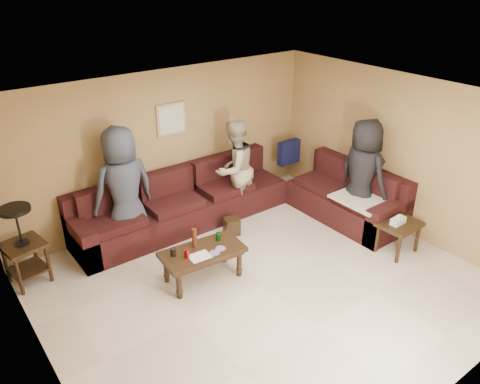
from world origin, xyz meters
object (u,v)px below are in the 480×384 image
(person_right, at_px, (363,174))
(person_left, at_px, (124,189))
(waste_bin, at_px, (232,226))
(coffee_table, at_px, (202,254))
(sectional_sofa, at_px, (243,205))
(person_middle, at_px, (234,169))
(side_table_right, at_px, (399,227))
(end_table_left, at_px, (23,244))

(person_right, bearing_deg, person_left, 65.49)
(waste_bin, bearing_deg, coffee_table, -144.66)
(sectional_sofa, relative_size, waste_bin, 17.00)
(person_right, bearing_deg, person_middle, 45.37)
(side_table_right, height_order, person_middle, person_middle)
(side_table_right, bearing_deg, person_left, 140.25)
(sectional_sofa, height_order, person_right, person_right)
(coffee_table, height_order, end_table_left, end_table_left)
(person_right, bearing_deg, end_table_left, 73.69)
(waste_bin, height_order, person_left, person_left)
(coffee_table, height_order, person_middle, person_middle)
(end_table_left, bearing_deg, person_middle, -2.03)
(person_left, distance_m, person_right, 3.72)
(person_left, bearing_deg, side_table_right, 138.58)
(sectional_sofa, xyz_separation_m, person_middle, (0.07, 0.34, 0.52))
(sectional_sofa, xyz_separation_m, end_table_left, (-3.32, 0.46, 0.27))
(end_table_left, bearing_deg, side_table_right, -28.92)
(waste_bin, height_order, person_middle, person_middle)
(person_middle, bearing_deg, person_left, -17.80)
(sectional_sofa, bearing_deg, waste_bin, -153.07)
(side_table_right, bearing_deg, coffee_table, 156.31)
(person_left, xyz_separation_m, person_right, (3.31, -1.70, -0.04))
(end_table_left, distance_m, waste_bin, 3.06)
(person_left, bearing_deg, coffee_table, 105.19)
(sectional_sofa, distance_m, end_table_left, 3.36)
(sectional_sofa, height_order, end_table_left, end_table_left)
(person_left, bearing_deg, person_right, 151.15)
(person_middle, bearing_deg, sectional_sofa, 64.92)
(end_table_left, xyz_separation_m, person_middle, (3.40, -0.12, 0.24))
(person_left, relative_size, person_middle, 1.14)
(person_right, bearing_deg, sectional_sofa, 54.05)
(coffee_table, relative_size, person_left, 0.61)
(sectional_sofa, bearing_deg, person_right, -38.62)
(sectional_sofa, distance_m, person_middle, 0.62)
(sectional_sofa, distance_m, person_left, 1.99)
(waste_bin, bearing_deg, person_middle, 50.17)
(waste_bin, distance_m, person_right, 2.25)
(end_table_left, xyz_separation_m, person_right, (4.81, -1.66, 0.31))
(coffee_table, relative_size, waste_bin, 4.27)
(coffee_table, distance_m, end_table_left, 2.38)
(side_table_right, xyz_separation_m, person_right, (0.18, 0.90, 0.48))
(coffee_table, height_order, person_right, person_right)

